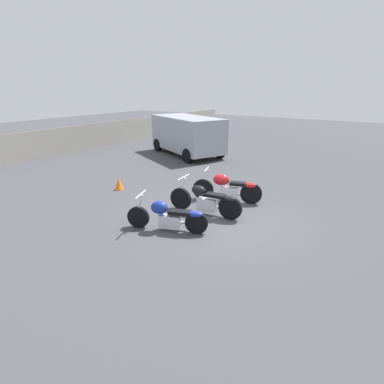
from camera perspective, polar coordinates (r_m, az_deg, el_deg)
The scene contains 7 objects.
ground_plane at distance 8.44m, azimuth 4.10°, elevation -5.05°, with size 60.00×60.00×0.00m, color #424247.
fence_back at distance 16.53m, azimuth -32.05°, elevation 6.79°, with size 40.00×0.04×1.43m.
motorcycle_slot_0 at distance 7.61m, azimuth -4.52°, elevation -4.58°, with size 0.97×2.03×0.95m.
motorcycle_slot_1 at distance 8.54m, azimuth 2.75°, elevation -1.63°, with size 0.67×2.24×1.04m.
motorcycle_slot_2 at distance 9.57m, azimuth 6.78°, elevation 0.82°, with size 0.88×2.15×1.04m.
parked_van at distance 16.33m, azimuth -0.96°, elevation 11.05°, with size 3.78×4.99×2.01m.
traffic_cone_near at distance 11.02m, azimuth -13.75°, elevation 1.56°, with size 0.31×0.31×0.44m.
Camera 1 is at (-6.74, -3.70, 3.48)m, focal length 28.00 mm.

